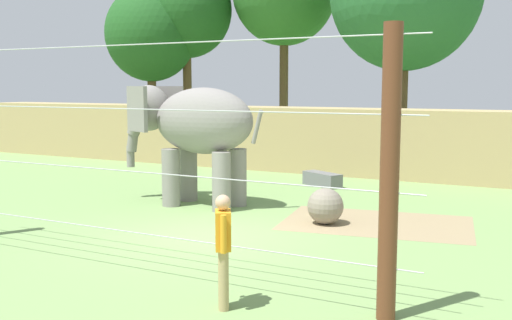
{
  "coord_description": "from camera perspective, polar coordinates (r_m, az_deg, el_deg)",
  "views": [
    {
      "loc": [
        6.68,
        -10.6,
        3.2
      ],
      "look_at": [
        0.02,
        2.27,
        1.4
      ],
      "focal_mm": 41.91,
      "sensor_mm": 36.0,
      "label": 1
    }
  ],
  "objects": [
    {
      "name": "feed_trough",
      "position": [
        19.3,
        6.34,
        -1.85
      ],
      "size": [
        1.47,
        1.1,
        0.44
      ],
      "color": "slate",
      "rests_on": "ground"
    },
    {
      "name": "enrichment_ball",
      "position": [
        14.02,
        6.64,
        -4.4
      ],
      "size": [
        0.84,
        0.84,
        0.84
      ],
      "primitive_type": "sphere",
      "color": "gray",
      "rests_on": "ground"
    },
    {
      "name": "cable_fence",
      "position": [
        10.38,
        -12.96,
        0.39
      ],
      "size": [
        10.27,
        0.26,
        4.03
      ],
      "color": "brown",
      "rests_on": "ground"
    },
    {
      "name": "ground_plane",
      "position": [
        12.94,
        -4.76,
        -7.27
      ],
      "size": [
        120.0,
        120.0,
        0.0
      ],
      "primitive_type": "plane",
      "color": "#759956"
    },
    {
      "name": "zookeeper",
      "position": [
        8.64,
        -3.15,
        -8.2
      ],
      "size": [
        0.42,
        0.53,
        1.67
      ],
      "color": "tan",
      "rests_on": "ground"
    },
    {
      "name": "tree_far_right",
      "position": [
        31.03,
        -10.01,
        11.74
      ],
      "size": [
        4.55,
        4.55,
        8.2
      ],
      "color": "brown",
      "rests_on": "ground"
    },
    {
      "name": "embankment_wall",
      "position": [
        21.99,
        9.54,
        1.75
      ],
      "size": [
        36.0,
        1.8,
        2.4
      ],
      "primitive_type": "cube",
      "color": "tan",
      "rests_on": "ground"
    },
    {
      "name": "elephant",
      "position": [
        16.07,
        -6.02,
        3.25
      ],
      "size": [
        4.36,
        1.84,
        3.23
      ],
      "color": "gray",
      "rests_on": "ground"
    },
    {
      "name": "dirt_patch",
      "position": [
        14.38,
        11.43,
        -5.91
      ],
      "size": [
        4.73,
        3.49,
        0.01
      ],
      "primitive_type": "cube",
      "rotation": [
        0.0,
        0.0,
        0.16
      ],
      "color": "#937F5B",
      "rests_on": "ground"
    },
    {
      "name": "tree_left_of_centre",
      "position": [
        31.23,
        -6.67,
        13.97
      ],
      "size": [
        4.59,
        4.59,
        9.43
      ],
      "color": "brown",
      "rests_on": "ground"
    }
  ]
}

